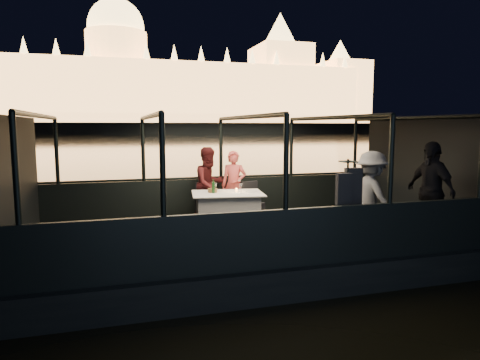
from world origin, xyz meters
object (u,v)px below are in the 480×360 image
object	(u,v)px
person_woman_coral	(234,187)
person_man_maroon	(210,188)
passenger_dark	(430,195)
passenger_stripe	(371,196)
chair_port_left	(206,202)
chair_port_right	(252,202)
wine_bottle	(213,186)
dining_table_central	(228,211)
coat_stand	(347,202)

from	to	relation	value
person_woman_coral	person_man_maroon	distance (m)	0.55
person_woman_coral	person_man_maroon	xyz separation A→B (m)	(-0.55, 0.09, 0.00)
passenger_dark	passenger_stripe	bearing A→B (deg)	-104.10
person_man_maroon	passenger_dark	size ratio (longest dim) A/B	0.90
chair_port_left	person_woman_coral	xyz separation A→B (m)	(0.66, 0.01, 0.30)
chair_port_left	passenger_dark	size ratio (longest dim) A/B	0.46
chair_port_right	wine_bottle	size ratio (longest dim) A/B	3.12
dining_table_central	chair_port_right	world-z (taller)	chair_port_right
coat_stand	passenger_stripe	xyz separation A→B (m)	(0.92, 0.69, -0.05)
coat_stand	wine_bottle	xyz separation A→B (m)	(-1.68, 2.39, 0.02)
person_man_maroon	passenger_stripe	world-z (taller)	passenger_stripe
coat_stand	person_woman_coral	distance (m)	3.36
dining_table_central	passenger_dark	size ratio (longest dim) A/B	0.78
chair_port_left	wine_bottle	xyz separation A→B (m)	(-0.00, -0.80, 0.47)
chair_port_right	passenger_dark	world-z (taller)	passenger_dark
person_man_maroon	passenger_dark	xyz separation A→B (m)	(3.62, -2.78, 0.10)
chair_port_left	chair_port_right	world-z (taller)	chair_port_right
person_man_maroon	wine_bottle	bearing A→B (deg)	-121.86
coat_stand	passenger_dark	xyz separation A→B (m)	(2.05, 0.50, -0.05)
dining_table_central	person_man_maroon	xyz separation A→B (m)	(-0.17, 0.96, 0.36)
dining_table_central	person_woman_coral	world-z (taller)	person_woman_coral
dining_table_central	chair_port_right	bearing A→B (deg)	35.70
passenger_dark	chair_port_left	bearing A→B (deg)	-130.43
chair_port_left	chair_port_right	size ratio (longest dim) A/B	0.96
person_man_maroon	wine_bottle	size ratio (longest dim) A/B	5.85
coat_stand	passenger_dark	world-z (taller)	passenger_dark
chair_port_right	person_man_maroon	xyz separation A→B (m)	(-0.87, 0.45, 0.30)
passenger_dark	wine_bottle	world-z (taller)	passenger_dark
coat_stand	person_man_maroon	bearing A→B (deg)	115.53
coat_stand	passenger_stripe	distance (m)	1.15
chair_port_right	wine_bottle	distance (m)	1.18
person_man_maroon	person_woman_coral	bearing A→B (deg)	-33.63
chair_port_right	dining_table_central	bearing A→B (deg)	-163.00
chair_port_right	coat_stand	size ratio (longest dim) A/B	0.55
chair_port_right	person_man_maroon	size ratio (longest dim) A/B	0.53
chair_port_right	passenger_dark	size ratio (longest dim) A/B	0.48
dining_table_central	person_woman_coral	distance (m)	1.01
wine_bottle	passenger_stripe	bearing A→B (deg)	-33.22
coat_stand	passenger_dark	distance (m)	2.12
coat_stand	wine_bottle	world-z (taller)	coat_stand
person_man_maroon	passenger_stripe	distance (m)	3.59
passenger_stripe	wine_bottle	size ratio (longest dim) A/B	5.91
person_woman_coral	wine_bottle	size ratio (longest dim) A/B	5.55
chair_port_right	person_woman_coral	bearing A→B (deg)	113.12
passenger_dark	person_woman_coral	bearing A→B (deg)	-135.93
dining_table_central	person_man_maroon	size ratio (longest dim) A/B	0.87
coat_stand	passenger_stripe	size ratio (longest dim) A/B	0.95
chair_port_right	passenger_stripe	xyz separation A→B (m)	(1.61, -2.14, 0.40)
coat_stand	person_woman_coral	world-z (taller)	coat_stand
passenger_stripe	person_woman_coral	bearing A→B (deg)	30.14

